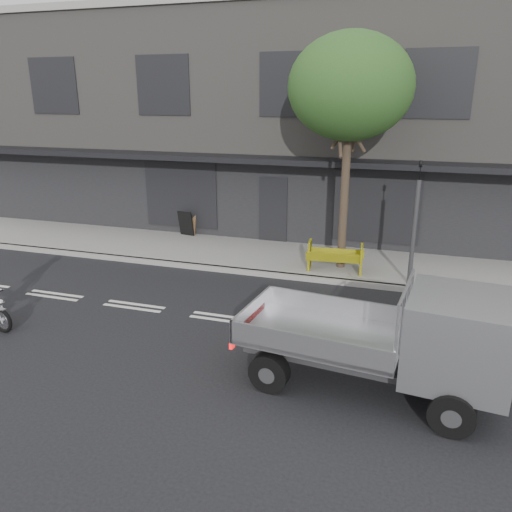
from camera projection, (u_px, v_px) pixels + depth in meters
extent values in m
plane|color=black|center=(223.00, 318.00, 11.93)|extent=(80.00, 80.00, 0.00)
cube|color=gray|center=(275.00, 257.00, 16.17)|extent=(32.00, 3.20, 0.15)
cube|color=gray|center=(260.00, 273.00, 14.72)|extent=(32.00, 0.20, 0.15)
cube|color=slate|center=(317.00, 122.00, 20.95)|extent=(26.00, 10.00, 8.00)
cylinder|color=#382B21|center=(344.00, 206.00, 14.50)|extent=(0.24, 0.24, 4.00)
ellipsoid|color=#27531F|center=(350.00, 87.00, 13.48)|extent=(3.40, 3.40, 2.89)
cylinder|color=#2D2D30|center=(413.00, 236.00, 13.32)|extent=(0.12, 0.12, 3.00)
imported|color=black|center=(420.00, 170.00, 12.78)|extent=(0.08, 0.10, 0.50)
torus|color=black|center=(2.00, 320.00, 11.17)|extent=(0.60, 0.17, 0.59)
cylinder|color=black|center=(269.00, 372.00, 8.93)|extent=(0.75, 0.35, 0.73)
cylinder|color=black|center=(299.00, 334.00, 10.35)|extent=(0.75, 0.35, 0.73)
cylinder|color=black|center=(452.00, 414.00, 7.76)|extent=(0.75, 0.35, 0.73)
cylinder|color=black|center=(457.00, 365.00, 9.18)|extent=(0.75, 0.35, 0.73)
cube|color=#2D2D30|center=(365.00, 361.00, 9.00)|extent=(4.49, 1.45, 0.13)
cube|color=#B8B8BD|center=(458.00, 338.00, 8.20)|extent=(1.81, 1.90, 1.44)
cube|color=black|center=(462.00, 315.00, 8.07)|extent=(1.61, 1.78, 0.53)
cube|color=#AFAFB4|center=(322.00, 335.00, 9.20)|extent=(3.07, 2.18, 0.10)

